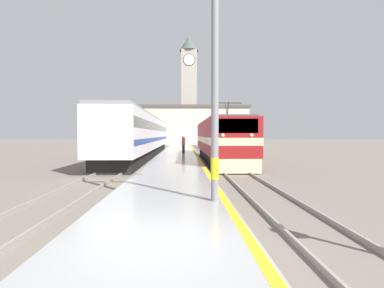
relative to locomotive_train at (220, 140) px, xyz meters
The scene contains 10 objects.
ground_plane 11.69m from the locomotive_train, 107.46° to the left, with size 200.00×200.00×0.00m, color #70665B.
platform 7.12m from the locomotive_train, 119.91° to the left, with size 3.59×140.00×0.43m.
rail_track_near 6.27m from the locomotive_train, 90.00° to the left, with size 2.83×140.00×0.16m.
rail_track_far 9.47m from the locomotive_train, 139.67° to the left, with size 2.83×140.00×0.16m.
locomotive_train is the anchor object (origin of this frame).
passenger_train 10.12m from the locomotive_train, 134.56° to the left, with size 2.92×31.12×4.07m.
catenary_mast 16.36m from the locomotive_train, 97.09° to the right, with size 2.41×0.23×7.88m.
person_on_platform 5.94m from the locomotive_train, 120.08° to the left, with size 0.34×0.34×1.76m.
clock_tower 56.58m from the locomotive_train, 91.56° to the left, with size 5.04×5.04×27.85m.
station_building 42.64m from the locomotive_train, 95.21° to the left, with size 30.36×8.13×8.52m.
Camera 1 is at (0.49, -5.24, 2.26)m, focal length 28.00 mm.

